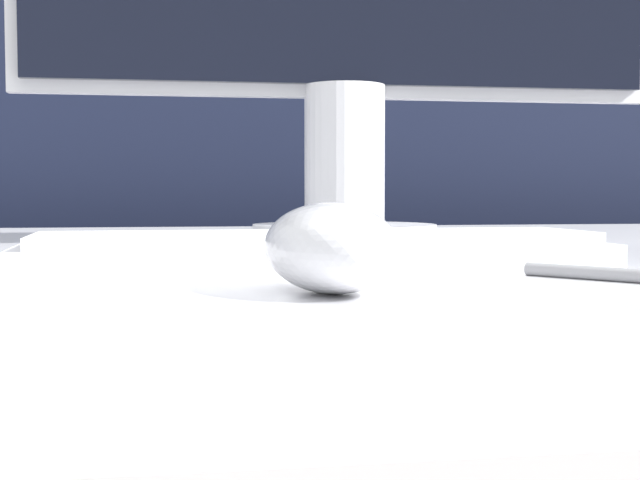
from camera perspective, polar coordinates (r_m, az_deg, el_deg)
The scene contains 3 objects.
partition_panel at distance 1.46m, azimuth -8.00°, elevation -6.09°, with size 5.00×0.03×1.17m.
computer_mouse_near at distance 0.45m, azimuth 0.66°, elevation -0.51°, with size 0.08×0.11×0.05m.
keyboard at distance 0.60m, azimuth -0.16°, elevation -0.66°, with size 0.40×0.12×0.02m.
Camera 1 is at (-0.04, -0.74, 0.82)m, focal length 50.00 mm.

